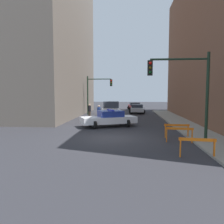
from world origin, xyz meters
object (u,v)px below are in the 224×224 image
object	(u,v)px
police_car	(109,118)
barrier_back	(177,128)
traffic_light_near	(188,83)
traffic_light_far	(96,90)
white_truck	(111,110)
parked_car_near	(137,109)
pedestrian_crossing	(99,113)
pedestrian_corner	(90,111)
barrier_front	(197,144)
parked_car_mid	(135,106)
barrier_mid	(179,132)

from	to	relation	value
police_car	barrier_back	size ratio (longest dim) A/B	3.15
traffic_light_near	traffic_light_far	world-z (taller)	traffic_light_near
traffic_light_near	white_truck	xyz separation A→B (m)	(-5.66, 12.52, -2.62)
parked_car_near	pedestrian_crossing	distance (m)	10.31
pedestrian_corner	barrier_front	world-z (taller)	pedestrian_corner
traffic_light_far	white_truck	distance (m)	4.82
traffic_light_near	traffic_light_far	size ratio (longest dim) A/B	1.00
white_truck	barrier_front	bearing A→B (deg)	-76.67
pedestrian_corner	barrier_back	bearing A→B (deg)	79.89
parked_car_mid	barrier_front	distance (m)	28.07
traffic_light_far	parked_car_near	size ratio (longest dim) A/B	1.20
barrier_front	parked_car_near	bearing A→B (deg)	95.09
white_truck	parked_car_mid	size ratio (longest dim) A/B	1.24
traffic_light_far	pedestrian_corner	world-z (taller)	traffic_light_far
barrier_back	pedestrian_corner	bearing A→B (deg)	125.90
barrier_mid	traffic_light_near	bearing A→B (deg)	43.57
barrier_back	barrier_mid	bearing A→B (deg)	-95.72
barrier_front	pedestrian_crossing	bearing A→B (deg)	116.34
parked_car_near	pedestrian_corner	distance (m)	8.92
police_car	parked_car_near	bearing A→B (deg)	-36.45
pedestrian_corner	traffic_light_near	bearing A→B (deg)	78.99
barrier_mid	traffic_light_far	bearing A→B (deg)	114.64
parked_car_mid	pedestrian_crossing	bearing A→B (deg)	-110.44
traffic_light_near	parked_car_mid	bearing A→B (deg)	96.04
parked_car_near	pedestrian_corner	bearing A→B (deg)	-128.93
parked_car_mid	pedestrian_corner	size ratio (longest dim) A/B	2.69
parked_car_near	white_truck	bearing A→B (deg)	-118.31
parked_car_near	barrier_back	world-z (taller)	parked_car_near
traffic_light_near	pedestrian_crossing	distance (m)	11.50
pedestrian_corner	barrier_front	distance (m)	16.95
parked_car_mid	barrier_front	xyz separation A→B (m)	(2.18, -27.98, -0.06)
traffic_light_near	barrier_back	xyz separation A→B (m)	(-0.38, 0.90, -2.91)
parked_car_near	pedestrian_crossing	xyz separation A→B (m)	(-4.26, -9.38, 0.19)
white_truck	barrier_mid	xyz separation A→B (m)	(5.14, -13.01, -0.29)
pedestrian_crossing	barrier_front	xyz separation A→B (m)	(6.22, -12.56, -0.24)
parked_car_mid	white_truck	bearing A→B (deg)	-110.21
pedestrian_corner	barrier_front	xyz separation A→B (m)	(7.68, -15.11, -0.24)
parked_car_near	parked_car_mid	xyz separation A→B (m)	(-0.22, 6.04, 0.00)
parked_car_mid	traffic_light_near	bearing A→B (deg)	-89.71
pedestrian_crossing	barrier_back	world-z (taller)	pedestrian_crossing
police_car	barrier_front	bearing A→B (deg)	-175.57
traffic_light_far	police_car	xyz separation A→B (m)	(2.81, -10.63, -2.67)
parked_car_mid	barrier_back	bearing A→B (deg)	-90.39
parked_car_near	traffic_light_far	bearing A→B (deg)	-155.29
white_truck	barrier_back	xyz separation A→B (m)	(5.28, -11.62, -0.29)
traffic_light_far	pedestrian_corner	distance (m)	5.03
pedestrian_crossing	parked_car_mid	bearing A→B (deg)	20.65
barrier_front	pedestrian_corner	bearing A→B (deg)	116.94
parked_car_mid	pedestrian_corner	distance (m)	14.00
pedestrian_corner	barrier_mid	distance (m)	14.23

